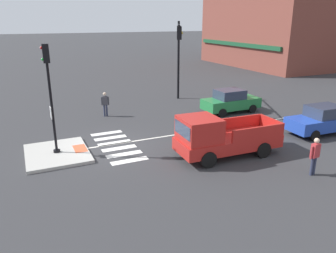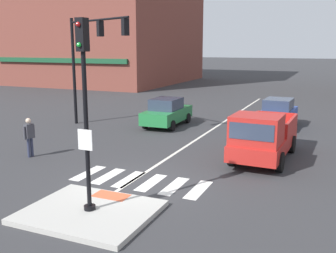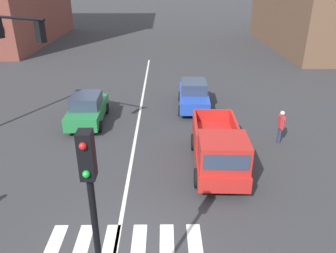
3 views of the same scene
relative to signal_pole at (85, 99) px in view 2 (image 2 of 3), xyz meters
The scene contains 17 objects.
ground_plane 4.20m from the signal_pole, 90.00° to the left, with size 300.00×300.00×0.00m, color #333335.
traffic_island 3.17m from the signal_pole, 90.00° to the left, with size 3.51×2.93×0.15m, color #B2AFA8.
tactile_pad_front 3.29m from the signal_pole, 90.00° to the left, with size 1.10×0.60×0.01m, color #DB5B38.
signal_pole is the anchor object (origin of this frame).
crosswalk_stripe_a 4.92m from the signal_pole, 125.48° to the left, with size 0.44×1.80×0.01m, color silver.
crosswalk_stripe_b 4.61m from the signal_pole, 113.16° to the left, with size 0.44×1.80×0.01m, color silver.
crosswalk_stripe_c 4.45m from the signal_pole, 98.11° to the left, with size 0.44×1.80×0.01m, color silver.
crosswalk_stripe_d 4.45m from the signal_pole, 81.89° to the left, with size 0.44×1.80×0.01m, color silver.
crosswalk_stripe_e 4.61m from the signal_pole, 66.84° to the left, with size 0.44×1.80×0.01m, color silver.
crosswalk_stripe_f 4.92m from the signal_pole, 54.52° to the left, with size 0.44×1.80×0.01m, color silver.
lane_centre_line 13.08m from the signal_pole, 91.09° to the left, with size 0.14×28.00×0.01m, color silver.
traffic_light_mast 11.99m from the signal_pole, 123.95° to the left, with size 5.25×2.65×6.20m.
building_corner_right 43.18m from the signal_pole, 120.97° to the left, with size 19.60×21.16×20.50m.
car_green_westbound_far 12.82m from the signal_pole, 103.76° to the left, with size 1.90×4.13×1.64m.
car_blue_eastbound_far 14.91m from the signal_pole, 78.21° to the left, with size 1.97×4.17×1.64m.
pickup_truck_red_eastbound_mid 8.24m from the signal_pole, 64.29° to the left, with size 2.20×5.17×2.08m.
pedestrian_at_curb_left 7.21m from the signal_pole, 145.55° to the left, with size 0.28×0.54×1.67m.
Camera 2 is at (6.05, -11.13, 4.60)m, focal length 41.83 mm.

